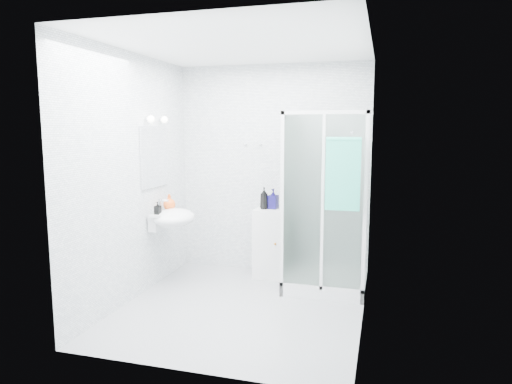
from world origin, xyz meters
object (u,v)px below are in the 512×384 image
(shampoo_bottle_b, at_px, (273,199))
(soap_dispenser_black, at_px, (158,208))
(wall_basin, at_px, (172,218))
(shower_enclosure, at_px, (319,251))
(storage_cabinet, at_px, (270,243))
(hand_towel, at_px, (343,172))
(soap_dispenser_orange, at_px, (169,202))
(shampoo_bottle_a, at_px, (264,198))

(shampoo_bottle_b, height_order, soap_dispenser_black, shampoo_bottle_b)
(wall_basin, height_order, shampoo_bottle_b, shampoo_bottle_b)
(wall_basin, relative_size, shampoo_bottle_b, 2.29)
(shower_enclosure, relative_size, storage_cabinet, 2.35)
(hand_towel, height_order, soap_dispenser_orange, hand_towel)
(shampoo_bottle_a, relative_size, shampoo_bottle_b, 1.09)
(shower_enclosure, xyz_separation_m, wall_basin, (-1.66, -0.32, 0.35))
(hand_towel, relative_size, shampoo_bottle_b, 3.03)
(storage_cabinet, relative_size, soap_dispenser_orange, 4.57)
(shampoo_bottle_b, bearing_deg, wall_basin, -149.83)
(hand_towel, distance_m, shampoo_bottle_b, 1.20)
(shampoo_bottle_b, relative_size, soap_dispenser_orange, 1.31)
(storage_cabinet, bearing_deg, wall_basin, -148.94)
(hand_towel, xyz_separation_m, shampoo_bottle_b, (-0.89, 0.70, -0.41))
(wall_basin, relative_size, hand_towel, 0.76)
(soap_dispenser_orange, bearing_deg, storage_cabinet, 21.41)
(shampoo_bottle_b, distance_m, soap_dispenser_black, 1.38)
(storage_cabinet, distance_m, shampoo_bottle_b, 0.55)
(wall_basin, height_order, hand_towel, hand_towel)
(shampoo_bottle_a, distance_m, soap_dispenser_orange, 1.13)
(storage_cabinet, bearing_deg, soap_dispenser_orange, -157.17)
(shower_enclosure, relative_size, soap_dispenser_black, 14.25)
(storage_cabinet, bearing_deg, shower_enclosure, -21.07)
(shower_enclosure, bearing_deg, soap_dispenser_orange, -174.30)
(hand_towel, bearing_deg, wall_basin, 177.49)
(shampoo_bottle_b, bearing_deg, hand_towel, -38.12)
(storage_cabinet, bearing_deg, soap_dispenser_black, -145.17)
(hand_towel, bearing_deg, shower_enclosure, 125.34)
(wall_basin, relative_size, shampoo_bottle_a, 2.11)
(soap_dispenser_black, bearing_deg, shower_enclosure, 15.07)
(wall_basin, height_order, soap_dispenser_orange, soap_dispenser_orange)
(shampoo_bottle_a, bearing_deg, shampoo_bottle_b, 23.99)
(shower_enclosure, xyz_separation_m, soap_dispenser_black, (-1.75, -0.47, 0.49))
(shower_enclosure, distance_m, soap_dispenser_black, 1.88)
(shampoo_bottle_b, xyz_separation_m, soap_dispenser_black, (-1.15, -0.77, -0.04))
(soap_dispenser_orange, bearing_deg, wall_basin, -54.59)
(shower_enclosure, distance_m, wall_basin, 1.72)
(shampoo_bottle_b, bearing_deg, soap_dispenser_orange, -157.78)
(storage_cabinet, xyz_separation_m, soap_dispenser_orange, (-1.12, -0.44, 0.53))
(storage_cabinet, xyz_separation_m, shampoo_bottle_a, (-0.07, -0.01, 0.56))
(wall_basin, relative_size, soap_dispenser_orange, 3.01)
(wall_basin, relative_size, soap_dispenser_black, 3.99)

